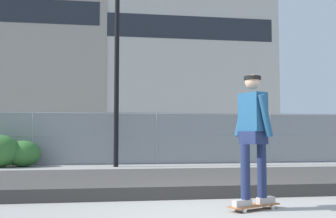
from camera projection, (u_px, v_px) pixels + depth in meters
ground_plane at (236, 213)px, 5.19m from camera, size 120.00×120.00×0.00m
gravel_berm at (192, 180)px, 8.05m from camera, size 17.44×3.44×0.21m
skateboard at (254, 206)px, 5.43m from camera, size 0.82×0.49×0.07m
skater at (253, 130)px, 5.50m from camera, size 0.70×0.62×1.82m
chain_fence at (157, 138)px, 14.11m from camera, size 25.94×0.06×1.85m
street_lamp at (117, 39)px, 13.10m from camera, size 0.44×0.44×6.82m
parked_car_near at (19, 140)px, 16.79m from camera, size 4.55×2.27×1.66m
library_building at (26, 51)px, 46.42m from camera, size 19.04×14.70×21.94m
office_block at (175, 60)px, 47.53m from camera, size 21.49×11.58×20.28m
shrub_right at (23, 154)px, 12.91m from camera, size 1.11×0.91×0.86m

